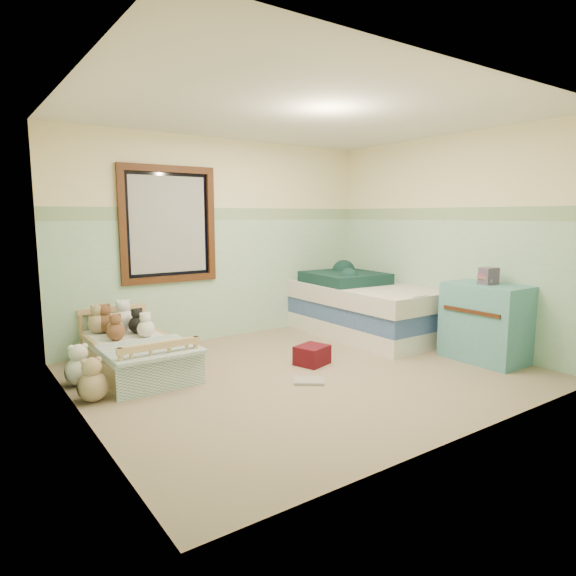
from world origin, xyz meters
TOP-DOWN VIEW (x-y plane):
  - floor at (0.00, 0.00)m, footprint 4.20×3.60m
  - ceiling at (0.00, 0.00)m, footprint 4.20×3.60m
  - wall_back at (0.00, 1.80)m, footprint 4.20×0.04m
  - wall_front at (0.00, -1.80)m, footprint 4.20×0.04m
  - wall_left at (-2.10, 0.00)m, footprint 0.04×3.60m
  - wall_right at (2.10, 0.00)m, footprint 0.04×3.60m
  - wainscot_mint at (0.00, 1.79)m, footprint 4.20×0.01m
  - border_strip at (0.00, 1.79)m, footprint 4.20×0.01m
  - window_frame at (-0.70, 1.76)m, footprint 1.16×0.06m
  - window_blinds at (-0.70, 1.77)m, footprint 0.92×0.01m
  - toddler_bed_frame at (-1.39, 1.05)m, footprint 0.75×1.50m
  - toddler_mattress at (-1.39, 1.05)m, footprint 0.69×1.44m
  - patchwork_quilt at (-1.39, 0.58)m, footprint 0.82×0.75m
  - plush_bed_brown at (-1.54, 1.55)m, footprint 0.21×0.21m
  - plush_bed_white at (-1.34, 1.55)m, footprint 0.23×0.23m
  - plush_bed_tan at (-1.49, 1.33)m, footprint 0.17×0.17m
  - plush_bed_dark at (-1.26, 1.33)m, footprint 0.18×0.18m
  - plush_floor_cream at (-1.95, 0.91)m, footprint 0.26×0.26m
  - plush_floor_tan at (-1.95, 0.42)m, footprint 0.26×0.26m
  - twin_bed_frame at (1.55, 0.84)m, footprint 1.06×2.12m
  - twin_boxspring at (1.55, 0.84)m, footprint 1.06×2.12m
  - twin_mattress at (1.55, 0.84)m, footprint 1.10×2.16m
  - teal_blanket at (1.50, 1.14)m, footprint 0.95×1.00m
  - dresser at (1.83, -0.76)m, footprint 0.52×0.83m
  - book_stack at (1.83, -0.77)m, footprint 0.19×0.16m
  - red_pillow at (0.21, 0.18)m, footprint 0.39×0.36m
  - floor_book at (-0.16, -0.25)m, footprint 0.36×0.34m
  - extra_plush_0 at (-1.54, 1.15)m, footprint 0.18×0.18m
  - extra_plush_1 at (-1.24, 1.12)m, footprint 0.18×0.18m
  - extra_plush_2 at (-1.56, 1.57)m, footprint 0.16×0.16m
  - extra_plush_3 at (-1.60, 1.57)m, footprint 0.22×0.22m

SIDE VIEW (x-z plane):
  - floor at x=0.00m, z-range -0.02..0.00m
  - floor_book at x=-0.16m, z-range 0.00..0.03m
  - toddler_bed_frame at x=-1.39m, z-range 0.00..0.19m
  - red_pillow at x=0.21m, z-range 0.00..0.20m
  - twin_bed_frame at x=1.55m, z-range 0.00..0.22m
  - plush_floor_tan at x=-1.95m, z-range 0.00..0.26m
  - plush_floor_cream at x=-1.95m, z-range 0.00..0.26m
  - toddler_mattress at x=-1.39m, z-range 0.19..0.31m
  - patchwork_quilt at x=-1.39m, z-range 0.31..0.34m
  - twin_boxspring at x=1.55m, z-range 0.22..0.44m
  - extra_plush_2 at x=-1.56m, z-range 0.31..0.47m
  - plush_bed_tan at x=-1.49m, z-range 0.31..0.48m
  - extra_plush_1 at x=-1.24m, z-range 0.31..0.49m
  - extra_plush_0 at x=-1.54m, z-range 0.31..0.50m
  - plush_bed_dark at x=-1.26m, z-range 0.31..0.50m
  - dresser at x=1.83m, z-range 0.00..0.83m
  - plush_bed_brown at x=-1.54m, z-range 0.31..0.52m
  - extra_plush_3 at x=-1.60m, z-range 0.31..0.53m
  - plush_bed_white at x=-1.34m, z-range 0.31..0.55m
  - twin_mattress at x=1.55m, z-range 0.44..0.66m
  - teal_blanket at x=1.50m, z-range 0.66..0.80m
  - wainscot_mint at x=0.00m, z-range 0.00..1.50m
  - book_stack at x=1.83m, z-range 0.83..1.01m
  - wall_back at x=0.00m, z-range 0.00..2.50m
  - wall_front at x=0.00m, z-range 0.00..2.50m
  - wall_left at x=-2.10m, z-range 0.00..2.50m
  - wall_right at x=2.10m, z-range 0.00..2.50m
  - window_blinds at x=-0.70m, z-range 0.89..2.01m
  - window_frame at x=-0.70m, z-range 0.77..2.13m
  - border_strip at x=0.00m, z-range 1.50..1.65m
  - ceiling at x=0.00m, z-range 2.50..2.52m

